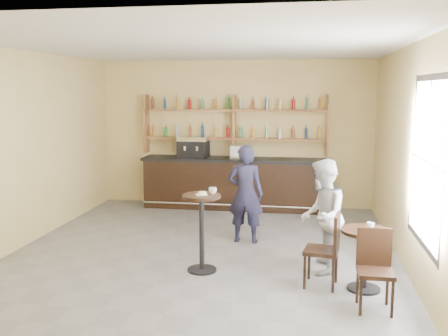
% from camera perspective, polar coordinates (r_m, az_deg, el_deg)
% --- Properties ---
extents(floor, '(7.00, 7.00, 0.00)m').
position_cam_1_polar(floor, '(7.99, -2.39, -9.73)').
color(floor, slate).
rests_on(floor, ground).
extents(ceiling, '(7.00, 7.00, 0.00)m').
position_cam_1_polar(ceiling, '(7.61, -2.55, 13.77)').
color(ceiling, white).
rests_on(ceiling, wall_back).
extents(wall_back, '(7.00, 0.00, 7.00)m').
position_cam_1_polar(wall_back, '(11.07, 1.27, 3.94)').
color(wall_back, '#DBC17C').
rests_on(wall_back, floor).
extents(wall_front, '(7.00, 0.00, 7.00)m').
position_cam_1_polar(wall_front, '(4.32, -12.07, -4.00)').
color(wall_front, '#DBC17C').
rests_on(wall_front, floor).
extents(wall_left, '(0.00, 7.00, 7.00)m').
position_cam_1_polar(wall_left, '(8.76, -22.06, 2.00)').
color(wall_left, '#DBC17C').
rests_on(wall_left, floor).
extents(wall_right, '(0.00, 7.00, 7.00)m').
position_cam_1_polar(wall_right, '(7.61, 20.23, 1.16)').
color(wall_right, '#DBC17C').
rests_on(wall_right, floor).
extents(window_pane, '(0.00, 2.00, 2.00)m').
position_cam_1_polar(window_pane, '(6.43, 22.18, 0.63)').
color(window_pane, white).
rests_on(window_pane, wall_right).
extents(window_frame, '(0.04, 1.70, 2.10)m').
position_cam_1_polar(window_frame, '(6.43, 22.13, 0.64)').
color(window_frame, black).
rests_on(window_frame, wall_right).
extents(shelf_unit, '(4.00, 0.26, 1.40)m').
position_cam_1_polar(shelf_unit, '(10.92, 1.18, 4.98)').
color(shelf_unit, brown).
rests_on(shelf_unit, wall_back).
extents(liquor_bottles, '(3.68, 0.10, 1.00)m').
position_cam_1_polar(liquor_bottles, '(10.91, 1.18, 5.87)').
color(liquor_bottles, '#8C5919').
rests_on(liquor_bottles, shelf_unit).
extents(bar_counter, '(4.07, 0.79, 1.10)m').
position_cam_1_polar(bar_counter, '(10.85, 1.39, -1.75)').
color(bar_counter, black).
rests_on(bar_counter, floor).
extents(espresso_machine, '(0.68, 0.49, 0.45)m').
position_cam_1_polar(espresso_machine, '(10.91, -3.54, 2.42)').
color(espresso_machine, black).
rests_on(espresso_machine, bar_counter).
extents(pastry_case, '(0.51, 0.43, 0.27)m').
position_cam_1_polar(pastry_case, '(10.73, 2.00, 1.84)').
color(pastry_case, silver).
rests_on(pastry_case, bar_counter).
extents(pedestal_table, '(0.61, 0.61, 1.11)m').
position_cam_1_polar(pedestal_table, '(7.10, -2.56, -7.45)').
color(pedestal_table, black).
rests_on(pedestal_table, floor).
extents(napkin, '(0.20, 0.20, 0.00)m').
position_cam_1_polar(napkin, '(6.97, -2.59, -3.05)').
color(napkin, white).
rests_on(napkin, pedestal_table).
extents(donut, '(0.16, 0.16, 0.04)m').
position_cam_1_polar(donut, '(6.95, -2.53, -2.89)').
color(donut, '#CC8F4A').
rests_on(donut, napkin).
extents(cup_pedestal, '(0.13, 0.13, 0.09)m').
position_cam_1_polar(cup_pedestal, '(7.03, -1.30, -2.59)').
color(cup_pedestal, white).
rests_on(cup_pedestal, pedestal_table).
extents(man_main, '(0.62, 0.42, 1.66)m').
position_cam_1_polar(man_main, '(8.38, 2.46, -2.98)').
color(man_main, black).
rests_on(man_main, floor).
extents(cafe_table, '(0.75, 0.75, 0.80)m').
position_cam_1_polar(cafe_table, '(6.73, 15.80, -10.08)').
color(cafe_table, black).
rests_on(cafe_table, floor).
extents(cup_cafe, '(0.12, 0.12, 0.10)m').
position_cam_1_polar(cup_cafe, '(6.61, 16.40, -6.39)').
color(cup_cafe, white).
rests_on(cup_cafe, cafe_table).
extents(chair_west, '(0.49, 0.49, 0.98)m').
position_cam_1_polar(chair_west, '(6.71, 11.06, -9.15)').
color(chair_west, black).
rests_on(chair_west, floor).
extents(chair_south, '(0.41, 0.41, 0.94)m').
position_cam_1_polar(chair_south, '(6.15, 16.91, -11.25)').
color(chair_south, black).
rests_on(chair_south, floor).
extents(patron_second, '(0.68, 0.84, 1.61)m').
position_cam_1_polar(patron_second, '(7.14, 11.16, -5.42)').
color(patron_second, '#AFB0B5').
rests_on(patron_second, floor).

